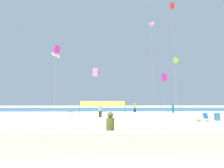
# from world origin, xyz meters

# --- Properties ---
(ground_plane) EXTENTS (120.00, 120.00, 0.00)m
(ground_plane) POSITION_xyz_m (0.00, 0.00, 0.00)
(ground_plane) COLOR beige
(ocean_band) EXTENTS (120.00, 20.00, 0.01)m
(ocean_band) POSITION_xyz_m (0.00, 28.06, 0.00)
(ocean_band) COLOR teal
(ocean_band) RESTS_ON ground
(boardwalk_ledge) EXTENTS (28.00, 0.44, 0.95)m
(boardwalk_ledge) POSITION_xyz_m (0.00, -9.80, 0.48)
(boardwalk_ledge) COLOR beige
(boardwalk_ledge) RESTS_ON ground
(mother_figure) EXTENTS (0.39, 0.39, 1.69)m
(mother_figure) POSITION_xyz_m (-0.83, -8.79, 0.90)
(mother_figure) COLOR #2D2D33
(mother_figure) RESTS_ON ground
(toddler_figure) EXTENTS (0.19, 0.19, 0.85)m
(toddler_figure) POSITION_xyz_m (-0.43, -8.93, 0.45)
(toddler_figure) COLOR #EA7260
(toddler_figure) RESTS_ON ground
(beachgoer_teal_shirt) EXTENTS (0.37, 0.37, 1.63)m
(beachgoer_teal_shirt) POSITION_xyz_m (11.16, 14.10, 0.87)
(beachgoer_teal_shirt) COLOR #19727A
(beachgoer_teal_shirt) RESTS_ON ground
(beachgoer_sage_shirt) EXTENTS (0.41, 0.41, 1.80)m
(beachgoer_sage_shirt) POSITION_xyz_m (-2.00, 6.03, 0.96)
(beachgoer_sage_shirt) COLOR #2D2D33
(beachgoer_sage_shirt) RESTS_ON ground
(beachgoer_mustard_shirt) EXTENTS (0.40, 0.40, 1.75)m
(beachgoer_mustard_shirt) POSITION_xyz_m (4.26, 15.70, 0.93)
(beachgoer_mustard_shirt) COLOR navy
(beachgoer_mustard_shirt) RESTS_ON ground
(folding_beach_chair) EXTENTS (0.52, 0.65, 0.89)m
(folding_beach_chair) POSITION_xyz_m (9.80, 1.38, 0.47)
(folding_beach_chair) COLOR #1959B2
(folding_beach_chair) RESTS_ON ground
(trash_barrel) EXTENTS (0.59, 0.59, 0.85)m
(trash_barrel) POSITION_xyz_m (11.37, 1.92, 0.43)
(trash_barrel) COLOR teal
(trash_barrel) RESTS_ON ground
(volleyball_net) EXTENTS (7.51, 1.14, 2.40)m
(volleyball_net) POSITION_xyz_m (-1.90, 10.57, 1.63)
(volleyball_net) COLOR #4C4C51
(volleyball_net) RESTS_ON ground
(beach_handbag) EXTENTS (0.31, 0.15, 0.25)m
(beach_handbag) POSITION_xyz_m (8.65, 0.80, 0.12)
(beach_handbag) COLOR #EA7260
(beach_handbag) RESTS_ON ground
(kite_pink_box) EXTENTS (1.18, 1.18, 8.59)m
(kite_pink_box) POSITION_xyz_m (-3.35, 15.70, 7.80)
(kite_pink_box) COLOR silver
(kite_pink_box) RESTS_ON ground
(kite_magenta_delta) EXTENTS (1.64, 1.19, 7.65)m
(kite_magenta_delta) POSITION_xyz_m (10.04, 15.50, 6.79)
(kite_magenta_delta) COLOR silver
(kite_magenta_delta) RESTS_ON ground
(kite_red_box) EXTENTS (0.87, 0.87, 20.67)m
(kite_red_box) POSITION_xyz_m (11.14, 12.76, 20.09)
(kite_red_box) COLOR silver
(kite_red_box) RESTS_ON ground
(kite_pink_inflatable) EXTENTS (1.10, 1.97, 15.66)m
(kite_pink_inflatable) POSITION_xyz_m (6.40, 10.11, 15.15)
(kite_pink_inflatable) COLOR silver
(kite_pink_inflatable) RESTS_ON ground
(kite_magenta_box) EXTENTS (1.18, 1.18, 11.79)m
(kite_magenta_box) POSITION_xyz_m (-10.03, 11.82, 11.12)
(kite_magenta_box) COLOR silver
(kite_magenta_box) RESTS_ON ground
(kite_lime_delta) EXTENTS (1.44, 0.80, 11.34)m
(kite_lime_delta) POSITION_xyz_m (13.12, 17.14, 10.65)
(kite_lime_delta) COLOR silver
(kite_lime_delta) RESTS_ON ground
(kite_white_tube) EXTENTS (1.02, 2.09, 11.15)m
(kite_white_tube) POSITION_xyz_m (-10.77, 14.01, 10.78)
(kite_white_tube) COLOR silver
(kite_white_tube) RESTS_ON ground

